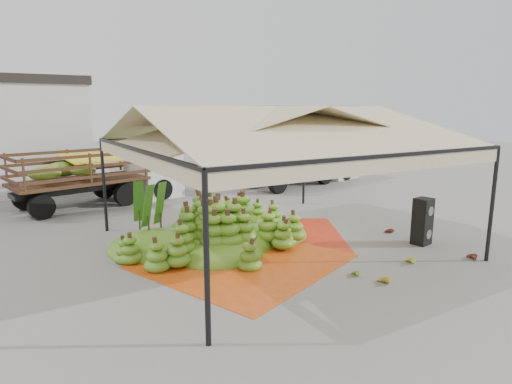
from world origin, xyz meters
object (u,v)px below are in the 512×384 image
truck_right (305,153)px  speaker_stack (422,221)px  vendor (206,196)px  banana_heap (217,220)px  truck_left (107,169)px

truck_right → speaker_stack: bearing=-122.5°
speaker_stack → vendor: 7.36m
banana_heap → truck_left: bearing=102.6°
vendor → banana_heap: bearing=61.8°
speaker_stack → truck_left: 12.53m
speaker_stack → truck_right: truck_right is taller
truck_left → vendor: bearing=-73.2°
banana_heap → vendor: bearing=72.0°
truck_left → truck_right: 10.28m
truck_left → truck_right: bearing=-13.2°
speaker_stack → truck_left: truck_left is taller
banana_heap → truck_left: truck_left is taller
banana_heap → vendor: vendor is taller
speaker_stack → banana_heap: bearing=138.0°
banana_heap → speaker_stack: (5.10, -3.25, 0.02)m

